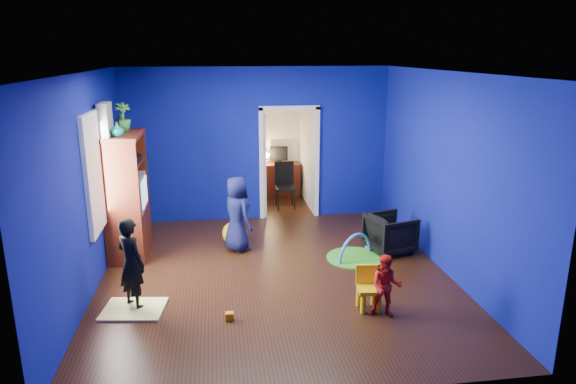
{
  "coord_description": "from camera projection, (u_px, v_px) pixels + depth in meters",
  "views": [
    {
      "loc": [
        -0.8,
        -6.84,
        3.17
      ],
      "look_at": [
        0.24,
        0.4,
        1.15
      ],
      "focal_mm": 32.0,
      "sensor_mm": 36.0,
      "label": 1
    }
  ],
  "objects": [
    {
      "name": "tv_armoire",
      "position": [
        127.0,
        195.0,
        8.06
      ],
      "size": [
        0.58,
        1.14,
        1.96
      ],
      "primitive_type": "cube",
      "color": "#381509",
      "rests_on": "floor"
    },
    {
      "name": "book_shelf",
      "position": [
        279.0,
        105.0,
        11.2
      ],
      "size": [
        0.88,
        0.24,
        0.04
      ],
      "primitive_type": "cube",
      "color": "white",
      "rests_on": "study_desk"
    },
    {
      "name": "toy_arch",
      "position": [
        355.0,
        257.0,
        8.1
      ],
      "size": [
        0.68,
        0.51,
        0.8
      ],
      "primitive_type": "torus",
      "rotation": [
        1.57,
        0.0,
        0.63
      ],
      "color": "#3F8CD8",
      "rests_on": "floor"
    },
    {
      "name": "window_left",
      "position": [
        93.0,
        173.0,
        7.06
      ],
      "size": [
        0.03,
        0.95,
        1.55
      ],
      "primitive_type": "cube",
      "color": "white",
      "rests_on": "wall_left"
    },
    {
      "name": "hopper_ball",
      "position": [
        234.0,
        233.0,
        8.65
      ],
      "size": [
        0.4,
        0.4,
        0.4
      ],
      "primitive_type": "sphere",
      "color": "yellow",
      "rests_on": "floor"
    },
    {
      "name": "vase",
      "position": [
        117.0,
        129.0,
        7.48
      ],
      "size": [
        0.23,
        0.23,
        0.21
      ],
      "primitive_type": "imported",
      "rotation": [
        0.0,
        0.0,
        -0.2
      ],
      "color": "#0C5260",
      "rests_on": "tv_armoire"
    },
    {
      "name": "alcove",
      "position": [
        283.0,
        146.0,
        10.69
      ],
      "size": [
        1.0,
        1.75,
        2.5
      ],
      "primitive_type": null,
      "color": "silver",
      "rests_on": "floor"
    },
    {
      "name": "toy_0",
      "position": [
        369.0,
        274.0,
        7.44
      ],
      "size": [
        0.1,
        0.08,
        0.1
      ],
      "primitive_type": "cube",
      "color": "#FA4B29",
      "rests_on": "floor"
    },
    {
      "name": "toy_1",
      "position": [
        368.0,
        246.0,
        8.46
      ],
      "size": [
        0.11,
        0.11,
        0.11
      ],
      "primitive_type": "sphere",
      "color": "#2978E9",
      "rests_on": "floor"
    },
    {
      "name": "child_black",
      "position": [
        131.0,
        263.0,
        6.43
      ],
      "size": [
        0.51,
        0.51,
        1.19
      ],
      "primitive_type": "imported",
      "rotation": [
        0.0,
        0.0,
        2.35
      ],
      "color": "black",
      "rests_on": "floor"
    },
    {
      "name": "child_navy",
      "position": [
        237.0,
        214.0,
        8.3
      ],
      "size": [
        0.65,
        0.72,
        1.24
      ],
      "primitive_type": "imported",
      "rotation": [
        0.0,
        0.0,
        2.12
      ],
      "color": "#0E1634",
      "rests_on": "floor"
    },
    {
      "name": "floor",
      "position": [
        276.0,
        276.0,
        7.48
      ],
      "size": [
        5.0,
        5.5,
        0.01
      ],
      "primitive_type": "cube",
      "color": "black",
      "rests_on": "ground"
    },
    {
      "name": "desk_lamp",
      "position": [
        267.0,
        155.0,
        11.4
      ],
      "size": [
        0.14,
        0.14,
        0.14
      ],
      "primitive_type": "sphere",
      "color": "#FFD88C",
      "rests_on": "study_desk"
    },
    {
      "name": "toddler_red",
      "position": [
        386.0,
        286.0,
        6.25
      ],
      "size": [
        0.46,
        0.4,
        0.8
      ],
      "primitive_type": "imported",
      "rotation": [
        0.0,
        0.0,
        -0.3
      ],
      "color": "red",
      "rests_on": "floor"
    },
    {
      "name": "desk_monitor",
      "position": [
        279.0,
        154.0,
        11.49
      ],
      "size": [
        0.4,
        0.05,
        0.32
      ],
      "primitive_type": "cube",
      "color": "black",
      "rests_on": "study_desk"
    },
    {
      "name": "toy_3",
      "position": [
        361.0,
        269.0,
        7.6
      ],
      "size": [
        0.1,
        0.08,
        0.1
      ],
      "primitive_type": "cube",
      "color": "#DA51AC",
      "rests_on": "floor"
    },
    {
      "name": "wall_front",
      "position": [
        312.0,
        255.0,
        4.47
      ],
      "size": [
        5.0,
        0.02,
        2.9
      ],
      "primitive_type": "cube",
      "color": "navy",
      "rests_on": "floor"
    },
    {
      "name": "wall_right",
      "position": [
        446.0,
        174.0,
        7.44
      ],
      "size": [
        0.02,
        5.5,
        2.9
      ],
      "primitive_type": "cube",
      "color": "navy",
      "rests_on": "floor"
    },
    {
      "name": "folding_chair",
      "position": [
        285.0,
        187.0,
        10.59
      ],
      "size": [
        0.4,
        0.4,
        0.92
      ],
      "primitive_type": "cube",
      "color": "black",
      "rests_on": "floor"
    },
    {
      "name": "curtain",
      "position": [
        111.0,
        184.0,
        7.68
      ],
      "size": [
        0.14,
        0.42,
        2.4
      ],
      "primitive_type": "cube",
      "color": "slate",
      "rests_on": "floor"
    },
    {
      "name": "study_desk",
      "position": [
        280.0,
        180.0,
        11.53
      ],
      "size": [
        0.88,
        0.44,
        0.75
      ],
      "primitive_type": "cube",
      "color": "#3D140A",
      "rests_on": "floor"
    },
    {
      "name": "wall_left",
      "position": [
        87.0,
        186.0,
        6.76
      ],
      "size": [
        0.02,
        5.5,
        2.9
      ],
      "primitive_type": "cube",
      "color": "navy",
      "rests_on": "floor"
    },
    {
      "name": "ceiling",
      "position": [
        274.0,
        72.0,
        6.71
      ],
      "size": [
        5.0,
        5.5,
        0.01
      ],
      "primitive_type": "cube",
      "color": "white",
      "rests_on": "wall_back"
    },
    {
      "name": "yellow_blanket",
      "position": [
        134.0,
        309.0,
        6.48
      ],
      "size": [
        0.82,
        0.7,
        0.03
      ],
      "primitive_type": "cube",
      "rotation": [
        0.0,
        0.0,
        -0.14
      ],
      "color": "#F2E07A",
      "rests_on": "floor"
    },
    {
      "name": "armchair",
      "position": [
        390.0,
        233.0,
        8.32
      ],
      "size": [
        0.84,
        0.82,
        0.62
      ],
      "primitive_type": "imported",
      "rotation": [
        0.0,
        0.0,
        1.84
      ],
      "color": "black",
      "rests_on": "floor"
    },
    {
      "name": "kid_chair",
      "position": [
        369.0,
        291.0,
        6.46
      ],
      "size": [
        0.31,
        0.31,
        0.5
      ],
      "primitive_type": "cube",
      "rotation": [
        0.0,
        0.0,
        -0.1
      ],
      "color": "yellow",
      "rests_on": "floor"
    },
    {
      "name": "doorway",
      "position": [
        289.0,
        165.0,
        9.91
      ],
      "size": [
        1.16,
        0.1,
        2.1
      ],
      "primitive_type": "cube",
      "color": "white",
      "rests_on": "floor"
    },
    {
      "name": "toy_2",
      "position": [
        230.0,
        316.0,
        6.24
      ],
      "size": [
        0.1,
        0.08,
        0.1
      ],
      "primitive_type": "cube",
      "color": "orange",
      "rests_on": "floor"
    },
    {
      "name": "wall_back",
      "position": [
        258.0,
        145.0,
        9.72
      ],
      "size": [
        5.0,
        0.02,
        2.9
      ],
      "primitive_type": "cube",
      "color": "navy",
      "rests_on": "floor"
    },
    {
      "name": "crt_tv",
      "position": [
        129.0,
        193.0,
        8.05
      ],
      "size": [
        0.46,
        0.7,
        0.54
      ],
      "primitive_type": "cube",
      "color": "silver",
      "rests_on": "tv_armoire"
    },
    {
      "name": "potted_plant",
      "position": [
        122.0,
        117.0,
        7.95
      ],
      "size": [
        0.32,
        0.32,
        0.44
      ],
      "primitive_type": "imported",
      "rotation": [
        0.0,
        0.0,
        0.41
      ],
      "color": "#36802E",
      "rests_on": "tv_armoire"
    },
    {
      "name": "play_mat",
      "position": [
        355.0,
        258.0,
        8.1
      ],
      "size": [
        0.9,
        0.9,
        0.02
      ],
      "primitive_type": "cylinder",
      "color": "#409521",
      "rests_on": "floor"
    }
  ]
}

